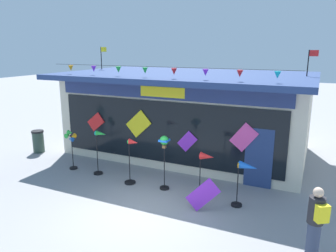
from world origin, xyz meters
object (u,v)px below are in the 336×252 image
wind_spinner_center_right (164,149)px  person_mid_plaza (316,222)px  trash_bin (38,141)px  display_kite_on_ground (203,195)px  wind_spinner_right (205,164)px  kite_shop_building (189,112)px  wind_spinner_far_right (246,174)px  wind_spinner_far_left (71,142)px  wind_spinner_center_left (132,158)px  wind_spinner_left (100,147)px

wind_spinner_center_right → person_mid_plaza: size_ratio=1.07×
trash_bin → display_kite_on_ground: (8.33, -1.95, -0.01)m
wind_spinner_center_right → trash_bin: (-6.71, 1.11, -0.88)m
wind_spinner_right → display_kite_on_ground: (0.24, -0.87, -0.60)m
person_mid_plaza → kite_shop_building: bearing=-82.2°
wind_spinner_far_right → wind_spinner_center_right: bearing=176.6°
wind_spinner_right → display_kite_on_ground: wind_spinner_right is taller
wind_spinner_far_left → wind_spinner_right: 5.32m
person_mid_plaza → trash_bin: person_mid_plaza is taller
wind_spinner_right → kite_shop_building: bearing=117.7°
wind_spinner_center_right → wind_spinner_right: (1.38, 0.02, -0.28)m
wind_spinner_right → wind_spinner_far_left: bearing=178.9°
wind_spinner_center_right → wind_spinner_far_left: bearing=178.2°
wind_spinner_far_right → person_mid_plaza: bearing=-42.9°
display_kite_on_ground → wind_spinner_far_left: bearing=170.1°
wind_spinner_right → person_mid_plaza: bearing=-31.4°
person_mid_plaza → trash_bin: 11.62m
kite_shop_building → wind_spinner_center_right: bearing=-79.4°
person_mid_plaza → display_kite_on_ground: bearing=-53.4°
person_mid_plaza → display_kite_on_ground: person_mid_plaza is taller
wind_spinner_center_left → wind_spinner_left: bearing=171.3°
wind_spinner_right → wind_spinner_far_right: size_ratio=1.04×
wind_spinner_center_right → wind_spinner_right: size_ratio=1.26×
wind_spinner_center_right → trash_bin: 6.86m
wind_spinner_left → trash_bin: wind_spinner_left is taller
person_mid_plaza → display_kite_on_ground: size_ratio=1.85×
display_kite_on_ground → wind_spinner_center_left: bearing=164.9°
display_kite_on_ground → person_mid_plaza: bearing=-19.9°
kite_shop_building → wind_spinner_center_left: kite_shop_building is taller
kite_shop_building → person_mid_plaza: bearing=-48.6°
kite_shop_building → wind_spinner_right: 4.66m
wind_spinner_left → trash_bin: (-4.08, 0.98, -0.55)m
wind_spinner_right → display_kite_on_ground: bearing=-74.5°
kite_shop_building → wind_spinner_center_right: (0.77, -4.10, -0.40)m
wind_spinner_far_left → trash_bin: (-2.77, 0.99, -0.58)m
kite_shop_building → trash_bin: (-5.95, -2.99, -1.27)m
wind_spinner_far_left → wind_spinner_center_left: 2.79m
wind_spinner_left → display_kite_on_ground: 4.40m
wind_spinner_far_left → wind_spinner_center_left: wind_spinner_center_left is taller
kite_shop_building → wind_spinner_left: 4.44m
wind_spinner_far_left → wind_spinner_center_right: 3.96m
kite_shop_building → person_mid_plaza: (5.27, -5.99, -0.88)m
kite_shop_building → wind_spinner_far_left: bearing=-128.7°
kite_shop_building → display_kite_on_ground: (2.38, -4.94, -1.28)m
wind_spinner_far_right → display_kite_on_ground: bearing=-146.0°
kite_shop_building → trash_bin: kite_shop_building is taller
kite_shop_building → wind_spinner_left: kite_shop_building is taller
wind_spinner_center_right → trash_bin: bearing=170.6°
wind_spinner_center_right → wind_spinner_far_right: size_ratio=1.31×
person_mid_plaza → wind_spinner_center_right: bearing=-56.3°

